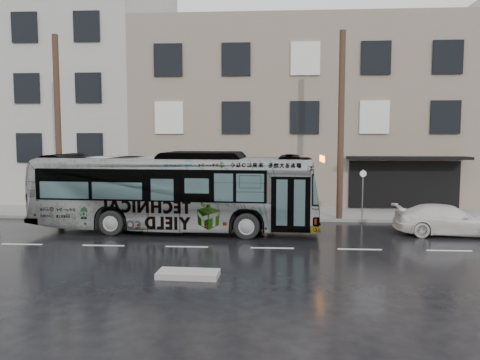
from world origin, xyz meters
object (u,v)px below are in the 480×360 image
object	(u,v)px
utility_pole_front	(341,126)
sign_post	(363,194)
utility_pole_rear	(58,126)
bus	(175,192)
white_sedan	(448,220)

from	to	relation	value
utility_pole_front	sign_post	bearing A→B (deg)	0.00
utility_pole_front	utility_pole_rear	bearing A→B (deg)	180.00
utility_pole_front	utility_pole_rear	size ratio (longest dim) A/B	1.00
sign_post	utility_pole_front	bearing A→B (deg)	180.00
sign_post	bus	distance (m)	9.08
sign_post	bus	bearing A→B (deg)	-161.87
utility_pole_front	white_sedan	xyz separation A→B (m)	(4.08, -2.93, -4.01)
utility_pole_front	bus	xyz separation A→B (m)	(-7.52, -2.82, -2.91)
bus	utility_pole_rear	bearing A→B (deg)	69.98
utility_pole_rear	bus	size ratio (longest dim) A/B	0.72
utility_pole_rear	sign_post	world-z (taller)	utility_pole_rear
utility_pole_rear	white_sedan	distance (m)	18.75
white_sedan	bus	bearing A→B (deg)	92.34
bus	utility_pole_front	bearing A→B (deg)	-65.89
utility_pole_rear	bus	xyz separation A→B (m)	(6.48, -2.82, -2.91)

